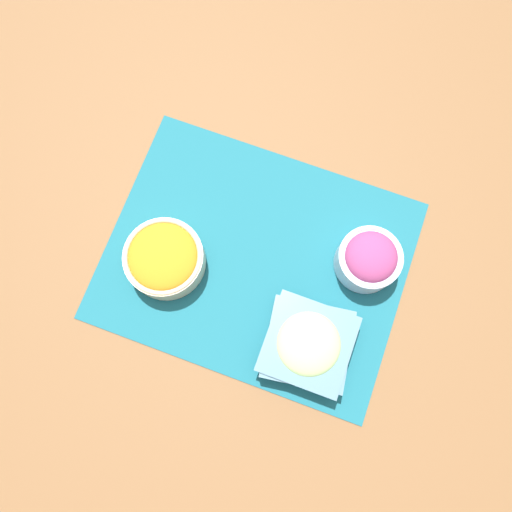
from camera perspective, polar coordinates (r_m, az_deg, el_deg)
name	(u,v)px	position (r m, az deg, el deg)	size (l,w,h in m)	color
ground_plane	(256,260)	(0.92, 0.00, -0.47)	(3.00, 3.00, 0.00)	brown
placemat	(256,260)	(0.92, 0.00, -0.45)	(0.54, 0.43, 0.00)	#195B6B
carrot_bowl	(164,258)	(0.90, -10.43, -0.27)	(0.14, 0.14, 0.07)	beige
cucumber_bowl	(308,344)	(0.87, 5.94, -10.01)	(0.16, 0.16, 0.06)	slate
onion_bowl	(369,259)	(0.90, 12.78, -0.34)	(0.11, 0.11, 0.08)	silver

